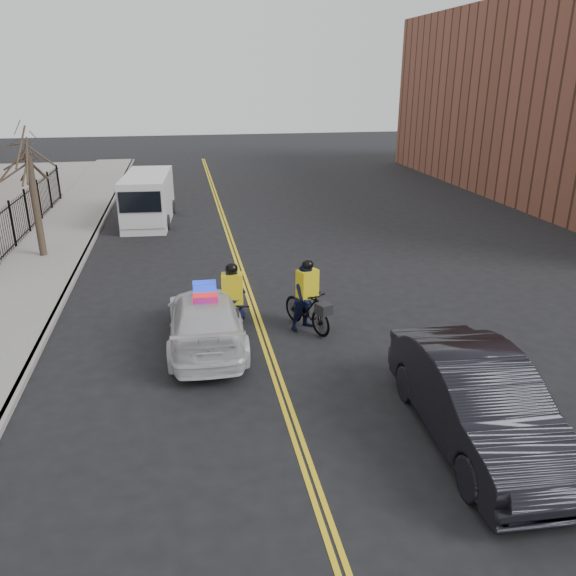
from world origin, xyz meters
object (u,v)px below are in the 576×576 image
(dark_sedan, at_px, (478,401))
(cyclist_near, at_px, (233,312))
(police_cruiser, at_px, (206,319))
(cargo_van, at_px, (148,200))
(cyclist_far, at_px, (307,302))

(dark_sedan, distance_m, cyclist_near, 7.10)
(dark_sedan, height_order, cyclist_near, cyclist_near)
(police_cruiser, height_order, cyclist_near, cyclist_near)
(cyclist_near, bearing_deg, police_cruiser, -150.10)
(police_cruiser, xyz_separation_m, dark_sedan, (5.02, -5.35, 0.16))
(police_cruiser, bearing_deg, cargo_van, -80.28)
(cargo_van, xyz_separation_m, cyclist_near, (2.88, -13.88, -0.40))
(police_cruiser, height_order, cargo_van, cargo_van)
(cargo_van, bearing_deg, dark_sedan, -65.91)
(cyclist_near, bearing_deg, cargo_van, 108.08)
(dark_sedan, bearing_deg, cyclist_near, 129.14)
(cyclist_far, bearing_deg, police_cruiser, 164.16)
(police_cruiser, distance_m, dark_sedan, 7.33)
(cargo_van, bearing_deg, police_cruiser, -77.47)
(dark_sedan, distance_m, cargo_van, 20.82)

